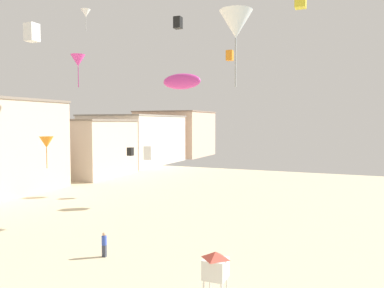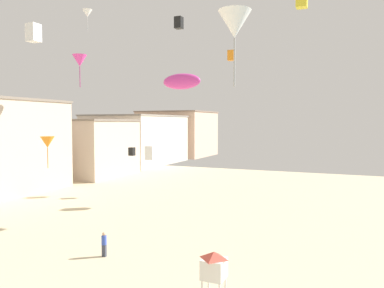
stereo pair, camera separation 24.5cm
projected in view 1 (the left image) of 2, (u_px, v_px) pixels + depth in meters
boardwalk_hotel_mid at (75, 147)px, 63.93m from camera, size 17.24×12.97×9.39m
boardwalk_hotel_far at (135, 139)px, 81.51m from camera, size 14.92×21.41×10.41m
boardwalk_hotel_distant at (175, 134)px, 100.35m from camera, size 16.99×16.86×11.76m
kite_flyer at (104, 243)px, 24.96m from camera, size 0.34×0.34×1.64m
lifeguard_stand at (215, 266)px, 18.62m from camera, size 1.10×1.10×2.55m
kite_white_delta at (86, 13)px, 42.43m from camera, size 1.09×1.09×2.47m
kite_magenta_delta at (78, 61)px, 42.76m from camera, size 1.62×1.62×3.69m
kite_yellow_box at (301, 0)px, 36.36m from camera, size 1.02×1.02×1.61m
kite_black_box at (178, 23)px, 35.03m from camera, size 0.68×0.68×1.08m
kite_white_box_2 at (149, 153)px, 40.04m from camera, size 0.94×0.94×1.48m
kite_white_delta_2 at (236, 25)px, 19.50m from camera, size 1.73×1.73×3.93m
kite_white_box_4 at (32, 32)px, 37.14m from camera, size 1.12×1.12×1.75m
kite_black_box_2 at (130, 152)px, 45.38m from camera, size 0.63×0.63×0.99m
kite_orange_delta at (46, 142)px, 31.19m from camera, size 1.16×1.16×2.65m
kite_magenta_parafoil at (182, 81)px, 25.95m from camera, size 2.79×0.78×1.09m
kite_orange_box at (230, 56)px, 49.18m from camera, size 0.84×0.84×1.33m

